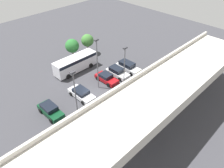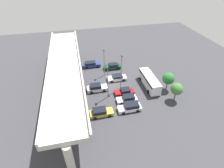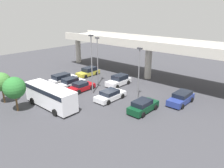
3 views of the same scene
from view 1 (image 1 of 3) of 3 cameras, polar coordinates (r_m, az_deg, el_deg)
The scene contains 16 objects.
ground_plane at distance 35.61m, azimuth -4.81°, elevation -2.99°, with size 84.41×84.41×0.00m, color #38383D.
highway_overpass at distance 26.04m, azimuth 10.77°, elevation -3.53°, with size 40.61×6.95×7.39m.
parked_car_0 at distance 38.32m, azimuth 11.03°, elevation 1.02°, with size 2.17×4.67×1.58m.
parked_car_1 at distance 39.71m, azimuth 1.39°, elevation 3.13°, with size 2.09×4.47×1.57m.
parked_car_2 at distance 38.29m, azimuth -1.45°, elevation 1.59°, with size 2.12×4.42×1.42m.
parked_car_3 at distance 33.37m, azimuth 2.39°, elevation -4.28°, with size 2.21×4.73×1.72m.
parked_car_4 at distance 35.11m, azimuth -8.00°, elevation -2.50°, with size 2.23×4.88×1.44m.
parked_car_5 at distance 33.01m, azimuth -15.80°, elevation -6.62°, with size 2.11×4.56×1.57m.
parked_car_6 at distance 28.70m, azimuth -13.89°, elevation -14.51°, with size 2.17×4.83×1.54m.
parked_car_7 at distance 41.26m, azimuth 4.18°, elevation 4.54°, with size 2.11×4.85×1.67m.
shuttle_bus at distance 41.27m, azimuth -9.54°, elevation 5.53°, with size 8.48×2.68×2.81m.
lamp_post_near_aisle at distance 33.94m, azimuth 3.25°, elevation 4.59°, with size 0.70×0.35×7.97m.
lamp_post_mid_lot at distance 29.81m, azimuth -9.66°, elevation -1.73°, with size 0.70×0.35×7.41m.
lamp_post_by_overpass at distance 34.43m, azimuth -3.87°, elevation 5.94°, with size 0.70×0.35×8.84m.
tree_front_left at distance 46.30m, azimuth -6.43°, elevation 11.25°, with size 2.57×2.57×4.29m.
tree_front_centre at distance 44.21m, azimuth -10.38°, elevation 9.76°, with size 2.72×2.72×4.48m.
Camera 1 is at (17.28, 21.44, 22.58)m, focal length 35.00 mm.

